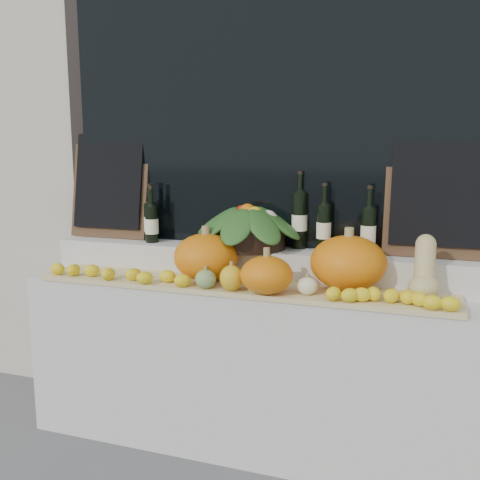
% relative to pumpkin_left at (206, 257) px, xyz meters
% --- Properties ---
extents(storefront_facade, '(7.00, 0.94, 4.50)m').
position_rel_pumpkin_left_xyz_m(storefront_facade, '(0.18, 0.80, 1.22)').
color(storefront_facade, beige).
rests_on(storefront_facade, ground).
extents(display_sill, '(2.30, 0.55, 0.88)m').
position_rel_pumpkin_left_xyz_m(display_sill, '(0.18, 0.08, -0.58)').
color(display_sill, silver).
rests_on(display_sill, ground).
extents(rear_tier, '(2.30, 0.25, 0.16)m').
position_rel_pumpkin_left_xyz_m(rear_tier, '(0.18, 0.23, -0.06)').
color(rear_tier, silver).
rests_on(rear_tier, display_sill).
extents(straw_bedding, '(2.10, 0.32, 0.02)m').
position_rel_pumpkin_left_xyz_m(straw_bedding, '(0.18, -0.04, -0.13)').
color(straw_bedding, tan).
rests_on(straw_bedding, display_sill).
extents(pumpkin_left, '(0.42, 0.42, 0.24)m').
position_rel_pumpkin_left_xyz_m(pumpkin_left, '(0.00, 0.00, 0.00)').
color(pumpkin_left, orange).
rests_on(pumpkin_left, straw_bedding).
extents(pumpkin_right, '(0.38, 0.38, 0.26)m').
position_rel_pumpkin_left_xyz_m(pumpkin_right, '(0.71, 0.05, 0.01)').
color(pumpkin_right, orange).
rests_on(pumpkin_right, straw_bedding).
extents(pumpkin_center, '(0.32, 0.32, 0.18)m').
position_rel_pumpkin_left_xyz_m(pumpkin_center, '(0.37, -0.15, -0.03)').
color(pumpkin_center, orange).
rests_on(pumpkin_center, straw_bedding).
extents(butternut_squash, '(0.14, 0.20, 0.29)m').
position_rel_pumpkin_left_xyz_m(butternut_squash, '(1.06, -0.02, 0.01)').
color(butternut_squash, tan).
rests_on(butternut_squash, straw_bedding).
extents(decorative_gourds, '(0.59, 0.15, 0.15)m').
position_rel_pumpkin_left_xyz_m(decorative_gourds, '(0.27, -0.15, -0.07)').
color(decorative_gourds, '#2A641E').
rests_on(decorative_gourds, straw_bedding).
extents(lemon_heap, '(2.20, 0.16, 0.06)m').
position_rel_pumpkin_left_xyz_m(lemon_heap, '(0.18, -0.15, -0.09)').
color(lemon_heap, yellow).
rests_on(lemon_heap, straw_bedding).
extents(produce_bowl, '(0.62, 0.62, 0.25)m').
position_rel_pumpkin_left_xyz_m(produce_bowl, '(0.15, 0.22, 0.14)').
color(produce_bowl, black).
rests_on(produce_bowl, rear_tier).
extents(wine_bottle_far_left, '(0.08, 0.08, 0.33)m').
position_rel_pumpkin_left_xyz_m(wine_bottle_far_left, '(-0.45, 0.25, 0.13)').
color(wine_bottle_far_left, black).
rests_on(wine_bottle_far_left, rear_tier).
extents(wine_bottle_near_left, '(0.08, 0.08, 0.32)m').
position_rel_pumpkin_left_xyz_m(wine_bottle_near_left, '(-0.42, 0.21, 0.12)').
color(wine_bottle_near_left, black).
rests_on(wine_bottle_near_left, rear_tier).
extents(wine_bottle_tall, '(0.08, 0.08, 0.41)m').
position_rel_pumpkin_left_xyz_m(wine_bottle_tall, '(0.42, 0.31, 0.17)').
color(wine_bottle_tall, black).
rests_on(wine_bottle_tall, rear_tier).
extents(wine_bottle_near_right, '(0.08, 0.08, 0.36)m').
position_rel_pumpkin_left_xyz_m(wine_bottle_near_right, '(0.55, 0.26, 0.14)').
color(wine_bottle_near_right, black).
rests_on(wine_bottle_near_right, rear_tier).
extents(wine_bottle_far_right, '(0.08, 0.08, 0.35)m').
position_rel_pumpkin_left_xyz_m(wine_bottle_far_right, '(0.78, 0.24, 0.14)').
color(wine_bottle_far_right, black).
rests_on(wine_bottle_far_right, rear_tier).
extents(chalkboard_left, '(0.50, 0.13, 0.61)m').
position_rel_pumpkin_left_xyz_m(chalkboard_left, '(-0.74, 0.30, 0.34)').
color(chalkboard_left, '#4C331E').
rests_on(chalkboard_left, rear_tier).
extents(chalkboard_right, '(0.50, 0.13, 0.61)m').
position_rel_pumpkin_left_xyz_m(chalkboard_right, '(1.10, 0.30, 0.34)').
color(chalkboard_right, '#4C331E').
rests_on(chalkboard_right, rear_tier).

